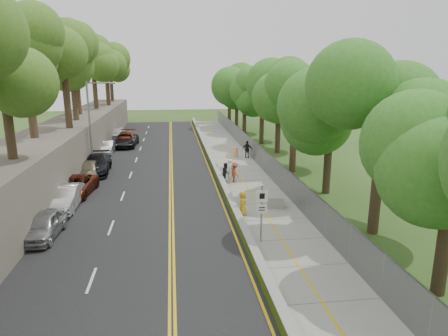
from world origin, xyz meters
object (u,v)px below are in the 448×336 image
Objects in this scene: car_1 at (65,198)px; car_2 at (76,186)px; person_far at (247,149)px; streetlight at (92,120)px; car_0 at (44,225)px; construction_barrel at (235,152)px; concrete_block at (275,202)px; painter_0 at (242,203)px; signpost at (262,207)px.

car_1 reaches higher than car_2.
car_1 is 20.11m from person_far.
car_0 is at bearing -90.53° from streetlight.
car_2 is (-13.60, -11.39, 0.17)m from construction_barrel.
concrete_block is 2.78m from painter_0.
painter_0 is at bearing 12.61° from car_0.
car_1 reaches higher than construction_barrel.
construction_barrel is 0.56× the size of person_far.
streetlight is at bearing 89.42° from car_1.
streetlight reaches higher than person_far.
concrete_block is 0.61× the size of person_far.
car_0 is (-13.60, -19.06, 0.18)m from construction_barrel.
concrete_block is at bearing -12.01° from car_2.
construction_barrel is (13.46, 4.12, -4.09)m from streetlight.
car_0 reaches higher than concrete_block.
construction_barrel is (1.95, 21.13, -1.41)m from signpost.
signpost reaches higher than concrete_block.
painter_0 reaches higher than car_1.
construction_barrel is 19.79m from car_1.
car_0 is (-13.80, -3.19, 0.32)m from concrete_block.
streetlight reaches higher than construction_barrel.
painter_0 is 16.75m from person_far.
car_1 is (-0.14, -10.26, -3.83)m from streetlight.
streetlight is 17.58m from painter_0.
construction_barrel reaches higher than concrete_block.
signpost reaches higher than person_far.
car_0 is at bearing 169.89° from signpost.
person_far reaches higher than car_2.
painter_0 is at bearing -97.49° from construction_barrel.
streetlight is at bearing 139.30° from concrete_block.
painter_0 is (11.35, -5.73, 0.12)m from car_2.
streetlight is 15.46m from person_far.
signpost reaches higher than painter_0.
car_2 is at bearing 92.92° from car_0.
car_0 is 11.51m from painter_0.
construction_barrel is at bearing -10.73° from person_far.
streetlight is at bearing 92.39° from car_0.
signpost is 1.73× the size of person_far.
car_2 is 12.71m from painter_0.
construction_barrel is at bearing 45.92° from car_2.
signpost is at bearing -55.92° from streetlight.
streetlight is 1.97× the size of car_0.
signpost reaches higher than car_0.
car_1 is (-13.60, -14.38, 0.25)m from construction_barrel.
concrete_block is 13.89m from car_1.
concrete_block is 0.24× the size of car_1.
painter_0 is (11.35, -2.74, 0.04)m from car_1.
person_far is at bearing 42.96° from car_1.
construction_barrel is at bearing 57.40° from car_0.
streetlight is 1.72× the size of car_1.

